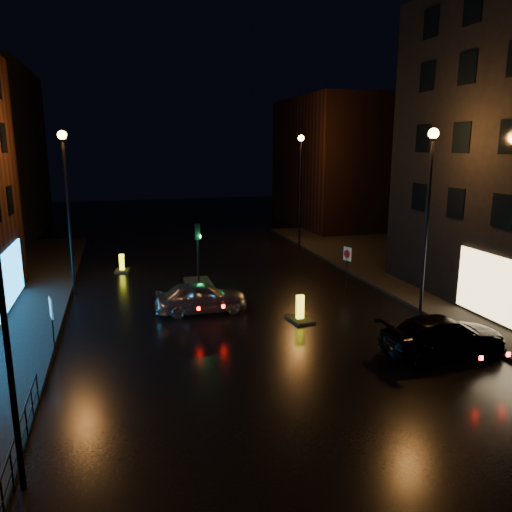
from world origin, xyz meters
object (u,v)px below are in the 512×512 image
(silver_hatchback, at_px, (201,297))
(road_sign_right, at_px, (347,257))
(dark_sedan, at_px, (443,336))
(bollard_far, at_px, (122,268))
(bollard_near, at_px, (300,315))
(traffic_signal, at_px, (198,275))
(road_sign_left, at_px, (52,313))

(silver_hatchback, relative_size, road_sign_right, 1.88)
(dark_sedan, xyz_separation_m, bollard_far, (-11.40, 16.12, -0.48))
(bollard_near, relative_size, road_sign_right, 0.64)
(bollard_far, xyz_separation_m, road_sign_right, (11.81, -7.02, 1.46))
(bollard_far, bearing_deg, bollard_near, -47.77)
(traffic_signal, relative_size, bollard_near, 2.36)
(bollard_far, distance_m, road_sign_right, 13.82)
(silver_hatchback, bearing_deg, bollard_near, -118.88)
(dark_sedan, distance_m, bollard_far, 19.75)
(road_sign_left, height_order, road_sign_right, road_sign_left)
(traffic_signal, xyz_separation_m, bollard_far, (-4.11, 4.09, -0.26))
(bollard_far, height_order, road_sign_left, road_sign_left)
(silver_hatchback, distance_m, road_sign_right, 8.61)
(dark_sedan, distance_m, road_sign_left, 14.47)
(traffic_signal, xyz_separation_m, road_sign_left, (-6.70, -8.44, 1.21))
(road_sign_right, bearing_deg, silver_hatchback, -6.27)
(silver_hatchback, height_order, road_sign_right, road_sign_right)
(dark_sedan, xyz_separation_m, bollard_near, (-3.89, 4.82, -0.46))
(traffic_signal, height_order, road_sign_left, traffic_signal)
(traffic_signal, height_order, dark_sedan, traffic_signal)
(silver_hatchback, xyz_separation_m, road_sign_left, (-6.06, -3.61, 0.98))
(bollard_far, xyz_separation_m, road_sign_left, (-2.59, -12.54, 1.47))
(traffic_signal, bearing_deg, bollard_far, 135.13)
(road_sign_right, bearing_deg, traffic_signal, -39.98)
(bollard_near, distance_m, road_sign_right, 6.23)
(silver_hatchback, relative_size, bollard_near, 2.91)
(traffic_signal, height_order, silver_hatchback, traffic_signal)
(bollard_near, height_order, road_sign_right, road_sign_right)
(traffic_signal, xyz_separation_m, dark_sedan, (7.29, -12.03, 0.22))
(silver_hatchback, bearing_deg, traffic_signal, -6.00)
(bollard_near, bearing_deg, traffic_signal, 106.92)
(bollard_far, bearing_deg, traffic_signal, -36.25)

